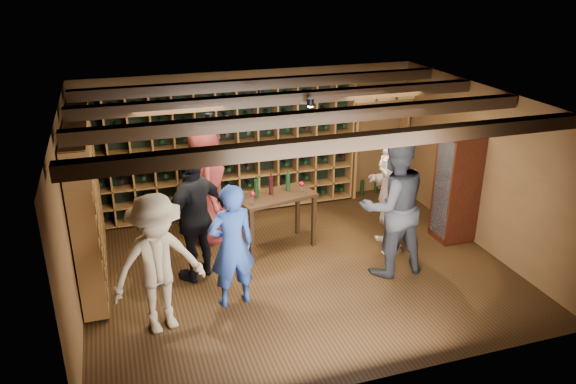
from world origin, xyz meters
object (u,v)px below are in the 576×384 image
object	(u,v)px
display_cabinet	(456,189)
guest_woman_black	(195,217)
guest_khaki	(158,264)
man_grey_suit	(392,206)
tasting_table	(275,201)
guest_beige	(392,197)
guest_red_floral	(206,181)
man_blue_shirt	(232,246)

from	to	relation	value
display_cabinet	guest_woman_black	world-z (taller)	guest_woman_black
guest_khaki	man_grey_suit	bearing A→B (deg)	-7.98
guest_khaki	tasting_table	size ratio (longest dim) A/B	1.37
display_cabinet	guest_beige	size ratio (longest dim) A/B	1.04
man_grey_suit	guest_beige	bearing A→B (deg)	-121.02
guest_red_floral	tasting_table	distance (m)	1.16
man_blue_shirt	tasting_table	world-z (taller)	man_blue_shirt
guest_red_floral	guest_beige	distance (m)	2.91
man_blue_shirt	guest_beige	xyz separation A→B (m)	(2.70, 0.80, 0.00)
guest_khaki	guest_beige	distance (m)	3.80
display_cabinet	man_grey_suit	size ratio (longest dim) A/B	0.84
guest_woman_black	tasting_table	distance (m)	1.42
guest_woman_black	guest_khaki	distance (m)	1.25
man_blue_shirt	guest_red_floral	bearing A→B (deg)	-98.20
man_blue_shirt	man_grey_suit	xyz separation A→B (m)	(2.33, 0.12, 0.20)
guest_beige	guest_woman_black	bearing A→B (deg)	-75.35
tasting_table	guest_red_floral	bearing A→B (deg)	134.18
guest_khaki	tasting_table	world-z (taller)	guest_khaki
guest_woman_black	guest_beige	bearing A→B (deg)	144.06
man_blue_shirt	guest_beige	world-z (taller)	guest_beige
guest_beige	tasting_table	world-z (taller)	guest_beige
display_cabinet	man_blue_shirt	size ratio (longest dim) A/B	1.04
man_blue_shirt	guest_red_floral	world-z (taller)	guest_red_floral
guest_beige	tasting_table	distance (m)	1.80
guest_red_floral	guest_khaki	size ratio (longest dim) A/B	1.13
display_cabinet	guest_khaki	bearing A→B (deg)	-167.74
display_cabinet	guest_red_floral	size ratio (longest dim) A/B	0.87
guest_beige	man_grey_suit	bearing A→B (deg)	-13.32
guest_red_floral	tasting_table	xyz separation A→B (m)	(0.95, -0.63, -0.21)
guest_woman_black	tasting_table	xyz separation A→B (m)	(1.31, 0.52, -0.15)
display_cabinet	guest_khaki	distance (m)	4.87
display_cabinet	guest_woman_black	bearing A→B (deg)	179.32
man_grey_suit	guest_red_floral	bearing A→B (deg)	-41.69
man_grey_suit	tasting_table	xyz separation A→B (m)	(-1.35, 1.21, -0.25)
display_cabinet	guest_woman_black	distance (m)	4.14
guest_khaki	guest_beige	world-z (taller)	guest_khaki
guest_woman_black	guest_khaki	xyz separation A→B (m)	(-0.62, -1.08, -0.06)
guest_red_floral	guest_khaki	xyz separation A→B (m)	(-0.99, -2.24, -0.11)
display_cabinet	guest_beige	bearing A→B (deg)	177.89
guest_woman_black	guest_red_floral	bearing A→B (deg)	-143.28
guest_beige	tasting_table	bearing A→B (deg)	-92.32
man_blue_shirt	guest_khaki	distance (m)	0.99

